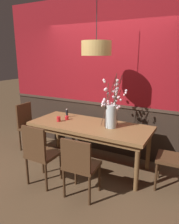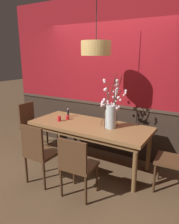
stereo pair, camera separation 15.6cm
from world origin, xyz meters
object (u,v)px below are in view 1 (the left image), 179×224
object	(u,v)px
chair_head_west_end	(29,124)
candle_holder_nearer_edge	(67,118)
chair_near_side_right	(80,164)
vase_with_blossoms	(112,112)
chair_near_side_left	(40,152)
candle_holder_nearer_center	(59,119)
condiment_bottle	(67,113)
pendant_lamp	(96,48)
dining_table	(89,129)
chair_head_east_end	(178,156)

from	to	relation	value
chair_head_west_end	candle_holder_nearer_edge	size ratio (longest dim) A/B	13.33
chair_near_side_right	vase_with_blossoms	world-z (taller)	vase_with_blossoms
chair_near_side_left	vase_with_blossoms	size ratio (longest dim) A/B	1.07
candle_holder_nearer_center	condiment_bottle	size ratio (longest dim) A/B	0.56
chair_near_side_right	pendant_lamp	distance (m)	1.72
chair_head_west_end	candle_holder_nearer_edge	bearing A→B (deg)	1.42
chair_head_west_end	candle_holder_nearer_edge	world-z (taller)	chair_head_west_end
pendant_lamp	chair_head_west_end	bearing A→B (deg)	177.76
chair_near_side_left	candle_holder_nearer_edge	world-z (taller)	chair_near_side_left
chair_near_side_right	condiment_bottle	size ratio (longest dim) A/B	5.45
dining_table	chair_near_side_left	world-z (taller)	chair_near_side_left
condiment_bottle	chair_near_side_left	bearing A→B (deg)	-77.55
chair_near_side_right	dining_table	bearing A→B (deg)	110.22
candle_holder_nearer_edge	pendant_lamp	distance (m)	1.38
dining_table	chair_near_side_right	xyz separation A→B (m)	(0.32, -0.86, -0.18)
vase_with_blossoms	candle_holder_nearer_center	size ratio (longest dim) A/B	9.89
candle_holder_nearer_edge	chair_near_side_right	bearing A→B (deg)	-47.69
vase_with_blossoms	chair_near_side_left	bearing A→B (deg)	-128.45
dining_table	pendant_lamp	xyz separation A→B (m)	(0.15, -0.05, 1.34)
dining_table	condiment_bottle	size ratio (longest dim) A/B	12.94
chair_head_east_end	pendant_lamp	world-z (taller)	pendant_lamp
vase_with_blossoms	pendant_lamp	distance (m)	1.04
chair_head_west_end	condiment_bottle	size ratio (longest dim) A/B	5.94
pendant_lamp	vase_with_blossoms	bearing A→B (deg)	23.45
candle_holder_nearer_center	pendant_lamp	distance (m)	1.40
dining_table	vase_with_blossoms	world-z (taller)	vase_with_blossoms
candle_holder_nearer_center	pendant_lamp	world-z (taller)	pendant_lamp
dining_table	condiment_bottle	bearing A→B (deg)	163.03
chair_near_side_left	chair_head_east_end	bearing A→B (deg)	25.54
chair_head_east_end	vase_with_blossoms	world-z (taller)	vase_with_blossoms
chair_near_side_right	pendant_lamp	xyz separation A→B (m)	(-0.17, 0.81, 1.51)
chair_head_west_end	pendant_lamp	world-z (taller)	pendant_lamp
chair_near_side_right	candle_holder_nearer_center	world-z (taller)	chair_near_side_right
condiment_bottle	pendant_lamp	distance (m)	1.41
candle_holder_nearer_center	condiment_bottle	world-z (taller)	condiment_bottle
chair_head_east_end	candle_holder_nearer_center	size ratio (longest dim) A/B	10.54
chair_head_west_end	chair_near_side_left	bearing A→B (deg)	-39.69
chair_head_east_end	pendant_lamp	size ratio (longest dim) A/B	0.89
chair_head_east_end	candle_holder_nearer_center	world-z (taller)	chair_head_east_end
chair_near_side_right	candle_holder_nearer_edge	world-z (taller)	chair_near_side_right
chair_near_side_left	chair_head_east_end	world-z (taller)	chair_near_side_left
condiment_bottle	chair_head_east_end	bearing A→B (deg)	-5.36
vase_with_blossoms	candle_holder_nearer_center	xyz separation A→B (m)	(-0.94, -0.18, -0.20)
chair_near_side_right	candle_holder_nearer_edge	xyz separation A→B (m)	(-0.81, 0.89, 0.30)
dining_table	candle_holder_nearer_center	bearing A→B (deg)	-167.53
candle_holder_nearer_edge	pendant_lamp	xyz separation A→B (m)	(0.64, -0.08, 1.22)
chair_head_east_end	vase_with_blossoms	size ratio (longest dim) A/B	1.07
chair_head_east_end	candle_holder_nearer_edge	distance (m)	1.97
dining_table	chair_near_side_left	size ratio (longest dim) A/B	2.19
dining_table	chair_head_west_end	world-z (taller)	chair_head_west_end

